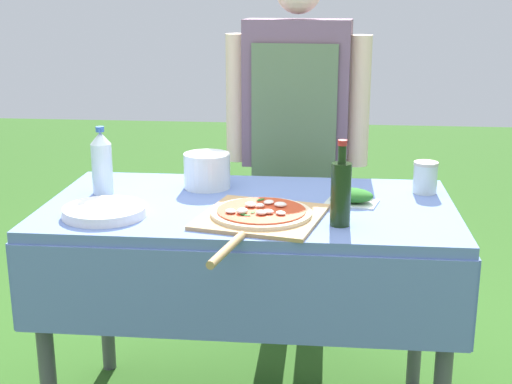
{
  "coord_description": "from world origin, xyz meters",
  "views": [
    {
      "loc": [
        0.25,
        -2.26,
        1.5
      ],
      "look_at": [
        0.02,
        0.0,
        0.86
      ],
      "focal_mm": 50.0,
      "sensor_mm": 36.0,
      "label": 1
    }
  ],
  "objects_px": {
    "pizza_on_peel": "(260,216)",
    "water_bottle": "(102,162)",
    "prep_table": "(250,235)",
    "plate_stack": "(105,211)",
    "oil_bottle": "(341,192)",
    "herb_container": "(352,196)",
    "person_cook": "(296,130)",
    "sauce_jar": "(425,179)",
    "mixing_tub": "(207,171)"
  },
  "relations": [
    {
      "from": "oil_bottle",
      "to": "plate_stack",
      "type": "relative_size",
      "value": 0.99
    },
    {
      "from": "oil_bottle",
      "to": "sauce_jar",
      "type": "relative_size",
      "value": 2.36
    },
    {
      "from": "oil_bottle",
      "to": "person_cook",
      "type": "bearing_deg",
      "value": 101.11
    },
    {
      "from": "prep_table",
      "to": "oil_bottle",
      "type": "bearing_deg",
      "value": -34.08
    },
    {
      "from": "prep_table",
      "to": "pizza_on_peel",
      "type": "relative_size",
      "value": 2.15
    },
    {
      "from": "prep_table",
      "to": "plate_stack",
      "type": "xyz_separation_m",
      "value": [
        -0.44,
        -0.18,
        0.13
      ]
    },
    {
      "from": "person_cook",
      "to": "oil_bottle",
      "type": "xyz_separation_m",
      "value": [
        0.17,
        -0.87,
        -0.02
      ]
    },
    {
      "from": "mixing_tub",
      "to": "sauce_jar",
      "type": "height_order",
      "value": "mixing_tub"
    },
    {
      "from": "pizza_on_peel",
      "to": "plate_stack",
      "type": "bearing_deg",
      "value": -166.51
    },
    {
      "from": "pizza_on_peel",
      "to": "water_bottle",
      "type": "distance_m",
      "value": 0.63
    },
    {
      "from": "oil_bottle",
      "to": "herb_container",
      "type": "height_order",
      "value": "oil_bottle"
    },
    {
      "from": "oil_bottle",
      "to": "mixing_tub",
      "type": "relative_size",
      "value": 1.58
    },
    {
      "from": "prep_table",
      "to": "plate_stack",
      "type": "relative_size",
      "value": 5.14
    },
    {
      "from": "person_cook",
      "to": "herb_container",
      "type": "relative_size",
      "value": 8.41
    },
    {
      "from": "oil_bottle",
      "to": "herb_container",
      "type": "bearing_deg",
      "value": 79.62
    },
    {
      "from": "mixing_tub",
      "to": "plate_stack",
      "type": "distance_m",
      "value": 0.45
    },
    {
      "from": "water_bottle",
      "to": "person_cook",
      "type": "bearing_deg",
      "value": 42.93
    },
    {
      "from": "plate_stack",
      "to": "mixing_tub",
      "type": "bearing_deg",
      "value": 53.71
    },
    {
      "from": "pizza_on_peel",
      "to": "mixing_tub",
      "type": "xyz_separation_m",
      "value": [
        -0.22,
        0.35,
        0.05
      ]
    },
    {
      "from": "herb_container",
      "to": "mixing_tub",
      "type": "distance_m",
      "value": 0.53
    },
    {
      "from": "mixing_tub",
      "to": "plate_stack",
      "type": "height_order",
      "value": "mixing_tub"
    },
    {
      "from": "mixing_tub",
      "to": "pizza_on_peel",
      "type": "bearing_deg",
      "value": -57.73
    },
    {
      "from": "prep_table",
      "to": "person_cook",
      "type": "height_order",
      "value": "person_cook"
    },
    {
      "from": "person_cook",
      "to": "mixing_tub",
      "type": "distance_m",
      "value": 0.58
    },
    {
      "from": "plate_stack",
      "to": "oil_bottle",
      "type": "bearing_deg",
      "value": -1.59
    },
    {
      "from": "prep_table",
      "to": "pizza_on_peel",
      "type": "bearing_deg",
      "value": -73.45
    },
    {
      "from": "person_cook",
      "to": "pizza_on_peel",
      "type": "height_order",
      "value": "person_cook"
    },
    {
      "from": "mixing_tub",
      "to": "sauce_jar",
      "type": "relative_size",
      "value": 1.49
    },
    {
      "from": "person_cook",
      "to": "pizza_on_peel",
      "type": "xyz_separation_m",
      "value": [
        -0.07,
        -0.85,
        -0.11
      ]
    },
    {
      "from": "oil_bottle",
      "to": "plate_stack",
      "type": "height_order",
      "value": "oil_bottle"
    },
    {
      "from": "water_bottle",
      "to": "herb_container",
      "type": "xyz_separation_m",
      "value": [
        0.86,
        -0.04,
        -0.09
      ]
    },
    {
      "from": "prep_table",
      "to": "mixing_tub",
      "type": "relative_size",
      "value": 8.26
    },
    {
      "from": "prep_table",
      "to": "oil_bottle",
      "type": "distance_m",
      "value": 0.42
    },
    {
      "from": "herb_container",
      "to": "plate_stack",
      "type": "xyz_separation_m",
      "value": [
        -0.78,
        -0.21,
        -0.01
      ]
    },
    {
      "from": "person_cook",
      "to": "pizza_on_peel",
      "type": "distance_m",
      "value": 0.86
    },
    {
      "from": "water_bottle",
      "to": "mixing_tub",
      "type": "bearing_deg",
      "value": 17.31
    },
    {
      "from": "herb_container",
      "to": "pizza_on_peel",
      "type": "bearing_deg",
      "value": -144.39
    },
    {
      "from": "herb_container",
      "to": "plate_stack",
      "type": "distance_m",
      "value": 0.81
    },
    {
      "from": "pizza_on_peel",
      "to": "herb_container",
      "type": "height_order",
      "value": "herb_container"
    },
    {
      "from": "prep_table",
      "to": "herb_container",
      "type": "relative_size",
      "value": 7.23
    },
    {
      "from": "prep_table",
      "to": "person_cook",
      "type": "distance_m",
      "value": 0.72
    },
    {
      "from": "person_cook",
      "to": "herb_container",
      "type": "xyz_separation_m",
      "value": [
        0.21,
        -0.64,
        -0.1
      ]
    },
    {
      "from": "prep_table",
      "to": "sauce_jar",
      "type": "distance_m",
      "value": 0.65
    },
    {
      "from": "person_cook",
      "to": "pizza_on_peel",
      "type": "bearing_deg",
      "value": 89.64
    },
    {
      "from": "sauce_jar",
      "to": "pizza_on_peel",
      "type": "bearing_deg",
      "value": -146.51
    },
    {
      "from": "oil_bottle",
      "to": "prep_table",
      "type": "bearing_deg",
      "value": 145.92
    },
    {
      "from": "prep_table",
      "to": "pizza_on_peel",
      "type": "xyz_separation_m",
      "value": [
        0.05,
        -0.17,
        0.13
      ]
    },
    {
      "from": "prep_table",
      "to": "water_bottle",
      "type": "relative_size",
      "value": 5.8
    },
    {
      "from": "person_cook",
      "to": "herb_container",
      "type": "distance_m",
      "value": 0.68
    },
    {
      "from": "plate_stack",
      "to": "sauce_jar",
      "type": "xyz_separation_m",
      "value": [
        1.03,
        0.37,
        0.03
      ]
    }
  ]
}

